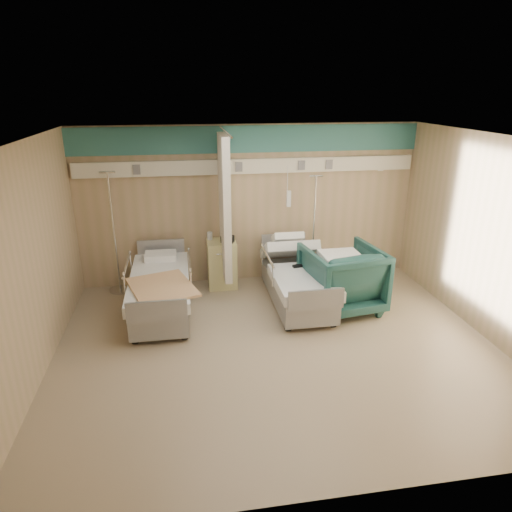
# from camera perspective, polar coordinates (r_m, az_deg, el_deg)

# --- Properties ---
(ground) EXTENTS (6.00, 5.00, 0.00)m
(ground) POSITION_cam_1_polar(r_m,az_deg,el_deg) (6.43, 2.64, -11.31)
(ground) COLOR gray
(ground) RESTS_ON ground
(room_walls) EXTENTS (6.04, 5.04, 2.82)m
(room_walls) POSITION_cam_1_polar(r_m,az_deg,el_deg) (5.92, 2.13, 5.53)
(room_walls) COLOR tan
(room_walls) RESTS_ON ground
(bed_right) EXTENTS (1.00, 2.16, 0.63)m
(bed_right) POSITION_cam_1_polar(r_m,az_deg,el_deg) (7.53, 5.14, -3.70)
(bed_right) COLOR white
(bed_right) RESTS_ON ground
(bed_left) EXTENTS (1.00, 2.16, 0.63)m
(bed_left) POSITION_cam_1_polar(r_m,az_deg,el_deg) (7.33, -11.82, -4.77)
(bed_left) COLOR white
(bed_left) RESTS_ON ground
(bedside_cabinet) EXTENTS (0.50, 0.48, 0.85)m
(bedside_cabinet) POSITION_cam_1_polar(r_m,az_deg,el_deg) (8.13, -4.28, -0.98)
(bedside_cabinet) COLOR #D6CE85
(bedside_cabinet) RESTS_ON ground
(visitor_armchair) EXTENTS (1.27, 1.30, 1.05)m
(visitor_armchair) POSITION_cam_1_polar(r_m,az_deg,el_deg) (7.37, 10.66, -2.77)
(visitor_armchair) COLOR #1D4945
(visitor_armchair) RESTS_ON ground
(waffle_blanket) EXTENTS (0.62, 0.55, 0.07)m
(waffle_blanket) POSITION_cam_1_polar(r_m,az_deg,el_deg) (7.18, 10.63, 1.37)
(waffle_blanket) COLOR white
(waffle_blanket) RESTS_ON visitor_armchair
(iv_stand_right) EXTENTS (0.35, 0.35, 1.96)m
(iv_stand_right) POSITION_cam_1_polar(r_m,az_deg,el_deg) (8.39, 7.04, -0.55)
(iv_stand_right) COLOR silver
(iv_stand_right) RESTS_ON ground
(iv_stand_left) EXTENTS (0.38, 0.38, 2.11)m
(iv_stand_left) POSITION_cam_1_polar(r_m,az_deg,el_deg) (8.26, -16.87, -1.44)
(iv_stand_left) COLOR silver
(iv_stand_left) RESTS_ON ground
(call_remote) EXTENTS (0.18, 0.10, 0.04)m
(call_remote) POSITION_cam_1_polar(r_m,az_deg,el_deg) (7.43, 5.25, -1.25)
(call_remote) COLOR black
(call_remote) RESTS_ON bed_right
(tan_blanket) EXTENTS (1.11, 1.26, 0.04)m
(tan_blanket) POSITION_cam_1_polar(r_m,az_deg,el_deg) (6.77, -11.67, -3.83)
(tan_blanket) COLOR tan
(tan_blanket) RESTS_ON bed_left
(toiletry_bag) EXTENTS (0.25, 0.21, 0.12)m
(toiletry_bag) POSITION_cam_1_polar(r_m,az_deg,el_deg) (7.91, -3.58, 2.14)
(toiletry_bag) COLOR black
(toiletry_bag) RESTS_ON bedside_cabinet
(white_cup) EXTENTS (0.12, 0.12, 0.13)m
(white_cup) POSITION_cam_1_polar(r_m,az_deg,el_deg) (8.07, -5.79, 2.52)
(white_cup) COLOR white
(white_cup) RESTS_ON bedside_cabinet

